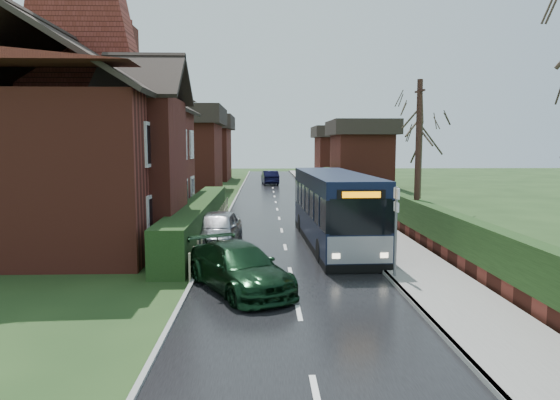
{
  "coord_description": "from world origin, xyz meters",
  "views": [
    {
      "loc": [
        -0.87,
        -18.04,
        4.2
      ],
      "look_at": [
        -0.16,
        3.51,
        1.8
      ],
      "focal_mm": 32.0,
      "sensor_mm": 36.0,
      "label": 1
    }
  ],
  "objects_px": {
    "car_silver": "(217,229)",
    "bus": "(334,209)",
    "car_green": "(239,267)",
    "bus_stop_sign": "(396,219)",
    "telegraph_pole": "(418,160)",
    "brick_house": "(89,141)"
  },
  "relations": [
    {
      "from": "bus",
      "to": "bus_stop_sign",
      "type": "bearing_deg",
      "value": -80.61
    },
    {
      "from": "brick_house",
      "to": "bus_stop_sign",
      "type": "relative_size",
      "value": 4.99
    },
    {
      "from": "bus_stop_sign",
      "to": "telegraph_pole",
      "type": "relative_size",
      "value": 0.42
    },
    {
      "from": "car_green",
      "to": "bus_stop_sign",
      "type": "xyz_separation_m",
      "value": [
        4.8,
        0.89,
        1.27
      ]
    },
    {
      "from": "car_silver",
      "to": "bus",
      "type": "bearing_deg",
      "value": 10.14
    },
    {
      "from": "bus",
      "to": "telegraph_pole",
      "type": "bearing_deg",
      "value": 9.54
    },
    {
      "from": "telegraph_pole",
      "to": "car_green",
      "type": "bearing_deg",
      "value": -142.77
    },
    {
      "from": "bus",
      "to": "car_green",
      "type": "bearing_deg",
      "value": -121.57
    },
    {
      "from": "car_green",
      "to": "telegraph_pole",
      "type": "distance_m",
      "value": 10.74
    },
    {
      "from": "car_silver",
      "to": "car_green",
      "type": "xyz_separation_m",
      "value": [
        1.2,
        -6.0,
        -0.09
      ]
    },
    {
      "from": "car_silver",
      "to": "telegraph_pole",
      "type": "distance_m",
      "value": 9.12
    },
    {
      "from": "brick_house",
      "to": "bus_stop_sign",
      "type": "bearing_deg",
      "value": -33.09
    },
    {
      "from": "bus",
      "to": "car_silver",
      "type": "distance_m",
      "value": 4.95
    },
    {
      "from": "brick_house",
      "to": "telegraph_pole",
      "type": "distance_m",
      "value": 14.63
    },
    {
      "from": "brick_house",
      "to": "bus",
      "type": "xyz_separation_m",
      "value": [
        10.8,
        -2.18,
        -2.88
      ]
    },
    {
      "from": "brick_house",
      "to": "car_green",
      "type": "relative_size",
      "value": 3.2
    },
    {
      "from": "bus",
      "to": "car_silver",
      "type": "height_order",
      "value": "bus"
    },
    {
      "from": "bus",
      "to": "car_green",
      "type": "distance_m",
      "value": 7.49
    },
    {
      "from": "car_green",
      "to": "bus_stop_sign",
      "type": "relative_size",
      "value": 1.56
    },
    {
      "from": "car_silver",
      "to": "bus_stop_sign",
      "type": "xyz_separation_m",
      "value": [
        6.0,
        -5.11,
        1.17
      ]
    },
    {
      "from": "bus_stop_sign",
      "to": "telegraph_pole",
      "type": "height_order",
      "value": "telegraph_pole"
    },
    {
      "from": "bus_stop_sign",
      "to": "telegraph_pole",
      "type": "distance_m",
      "value": 7.05
    }
  ]
}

